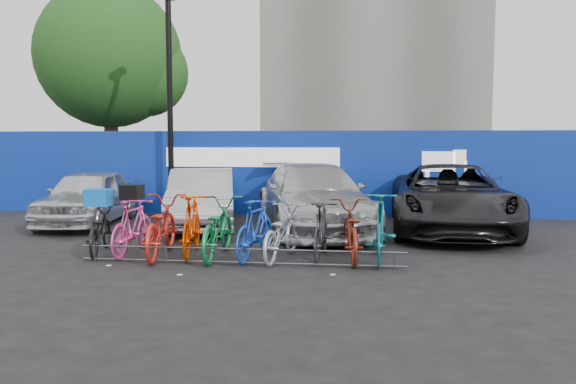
% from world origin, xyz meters
% --- Properties ---
extents(ground, '(100.00, 100.00, 0.00)m').
position_xyz_m(ground, '(0.00, 0.00, 0.00)').
color(ground, black).
rests_on(ground, ground).
extents(hoarding, '(22.00, 0.18, 2.40)m').
position_xyz_m(hoarding, '(0.01, 6.00, 1.20)').
color(hoarding, navy).
rests_on(hoarding, ground).
extents(tree, '(5.40, 5.20, 7.80)m').
position_xyz_m(tree, '(-6.77, 10.06, 5.07)').
color(tree, '#382314').
rests_on(tree, ground).
extents(lamppost, '(0.25, 0.50, 6.11)m').
position_xyz_m(lamppost, '(-3.20, 5.40, 3.27)').
color(lamppost, black).
rests_on(lamppost, ground).
extents(bike_rack, '(5.60, 0.03, 0.30)m').
position_xyz_m(bike_rack, '(-0.00, -0.60, 0.16)').
color(bike_rack, '#595B60').
rests_on(bike_rack, ground).
extents(car_0, '(2.06, 4.25, 1.40)m').
position_xyz_m(car_0, '(-4.79, 3.64, 0.70)').
color(car_0, silver).
rests_on(car_0, ground).
extents(car_1, '(2.46, 4.54, 1.42)m').
position_xyz_m(car_1, '(-1.79, 3.46, 0.71)').
color(car_1, '#B1B1B6').
rests_on(car_1, ground).
extents(car_2, '(3.56, 5.81, 1.57)m').
position_xyz_m(car_2, '(0.95, 3.32, 0.79)').
color(car_2, '#BBBCC1').
rests_on(car_2, ground).
extents(car_3, '(2.91, 5.78, 1.57)m').
position_xyz_m(car_3, '(4.13, 3.53, 0.78)').
color(car_3, black).
rests_on(car_3, ground).
extents(bike_0, '(0.99, 1.80, 0.90)m').
position_xyz_m(bike_0, '(-2.81, 0.07, 0.45)').
color(bike_0, black).
rests_on(bike_0, ground).
extents(bike_1, '(0.57, 1.75, 1.04)m').
position_xyz_m(bike_1, '(-2.15, 0.05, 0.52)').
color(bike_1, '#E73E98').
rests_on(bike_1, ground).
extents(bike_2, '(0.97, 2.18, 1.11)m').
position_xyz_m(bike_2, '(-1.58, -0.05, 0.55)').
color(bike_2, red).
rests_on(bike_2, ground).
extents(bike_3, '(0.78, 1.94, 1.13)m').
position_xyz_m(bike_3, '(-1.04, 0.09, 0.57)').
color(bike_3, '#CF3501').
rests_on(bike_3, ground).
extents(bike_4, '(0.73, 2.06, 1.08)m').
position_xyz_m(bike_4, '(-0.54, -0.00, 0.54)').
color(bike_4, '#127C41').
rests_on(bike_4, ground).
extents(bike_5, '(0.84, 1.85, 1.08)m').
position_xyz_m(bike_5, '(0.18, -0.06, 0.54)').
color(bike_5, blue).
rests_on(bike_5, ground).
extents(bike_6, '(0.96, 1.91, 0.96)m').
position_xyz_m(bike_6, '(0.63, -0.03, 0.48)').
color(bike_6, '#ADB0B5').
rests_on(bike_6, ground).
extents(bike_7, '(0.61, 1.74, 1.03)m').
position_xyz_m(bike_7, '(1.35, 0.08, 0.51)').
color(bike_7, '#252527').
rests_on(bike_7, ground).
extents(bike_8, '(0.87, 2.05, 1.05)m').
position_xyz_m(bike_8, '(1.86, 0.09, 0.53)').
color(bike_8, maroon).
rests_on(bike_8, ground).
extents(bike_9, '(0.70, 2.05, 1.21)m').
position_xyz_m(bike_9, '(2.38, -0.01, 0.61)').
color(bike_9, '#0F5D6A').
rests_on(bike_9, ground).
extents(cargo_crate, '(0.44, 0.34, 0.32)m').
position_xyz_m(cargo_crate, '(-2.81, 0.07, 1.06)').
color(cargo_crate, blue).
rests_on(cargo_crate, bike_0).
extents(cargo_topcase, '(0.38, 0.35, 0.26)m').
position_xyz_m(cargo_topcase, '(-2.15, 0.05, 1.17)').
color(cargo_topcase, black).
rests_on(cargo_topcase, bike_1).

